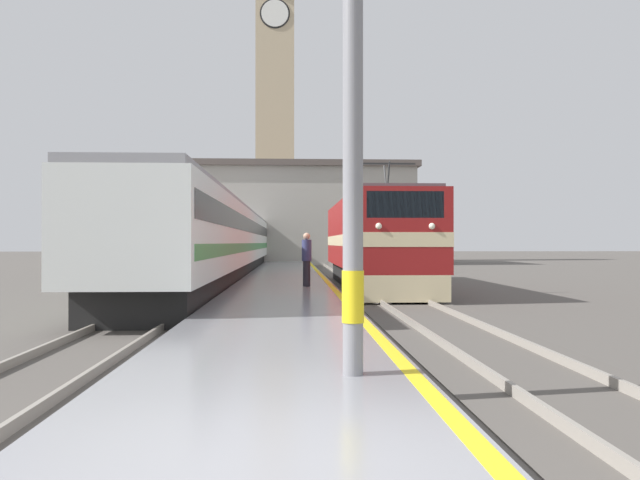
% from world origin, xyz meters
% --- Properties ---
extents(ground_plane, '(200.00, 200.00, 0.00)m').
position_xyz_m(ground_plane, '(0.00, 30.00, 0.00)').
color(ground_plane, '#514C47').
extents(platform, '(3.67, 140.00, 0.35)m').
position_xyz_m(platform, '(0.00, 25.00, 0.17)').
color(platform, gray).
rests_on(platform, ground).
extents(rail_track_near, '(2.84, 140.00, 0.16)m').
position_xyz_m(rail_track_near, '(3.68, 25.00, 0.03)').
color(rail_track_near, '#514C47').
rests_on(rail_track_near, ground).
extents(rail_track_far, '(2.83, 140.00, 0.16)m').
position_xyz_m(rail_track_far, '(-3.15, 25.00, 0.03)').
color(rail_track_far, '#514C47').
rests_on(rail_track_far, ground).
extents(locomotive_train, '(2.92, 14.48, 4.71)m').
position_xyz_m(locomotive_train, '(3.68, 21.10, 1.91)').
color(locomotive_train, black).
rests_on(locomotive_train, ground).
extents(passenger_train, '(2.92, 42.85, 3.65)m').
position_xyz_m(passenger_train, '(-3.15, 29.41, 1.98)').
color(passenger_train, black).
rests_on(passenger_train, ground).
extents(catenary_mast, '(2.98, 0.26, 8.01)m').
position_xyz_m(catenary_mast, '(1.12, 2.73, 4.41)').
color(catenary_mast, gray).
rests_on(catenary_mast, platform).
extents(person_on_platform, '(0.34, 0.34, 1.87)m').
position_xyz_m(person_on_platform, '(0.82, 17.24, 1.34)').
color(person_on_platform, '#23232D').
rests_on(person_on_platform, platform).
extents(clock_tower, '(4.68, 4.68, 30.10)m').
position_xyz_m(clock_tower, '(-1.30, 57.84, 15.87)').
color(clock_tower, tan).
rests_on(clock_tower, ground).
extents(station_building, '(19.68, 10.50, 8.66)m').
position_xyz_m(station_building, '(1.10, 51.17, 4.35)').
color(station_building, '#A8A399').
rests_on(station_building, ground).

